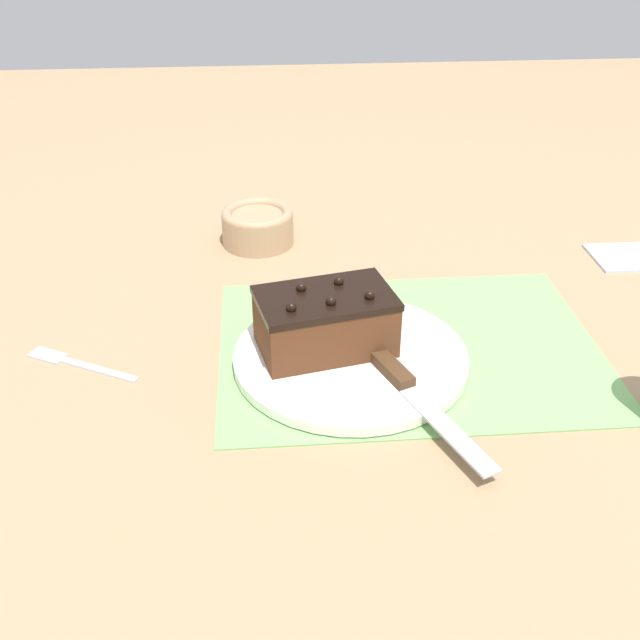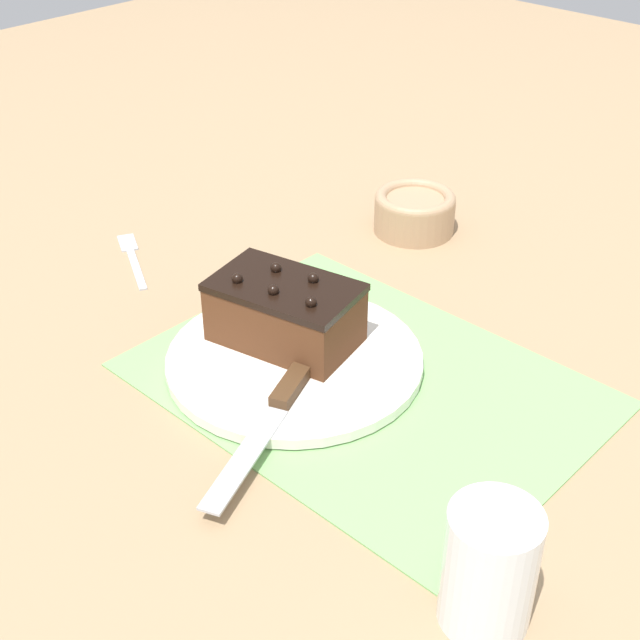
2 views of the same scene
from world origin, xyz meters
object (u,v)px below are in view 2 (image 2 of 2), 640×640
(cake_plate, at_px, (295,360))
(chocolate_cake, at_px, (285,312))
(dessert_fork, at_px, (132,255))
(serving_knife, at_px, (277,408))
(drinking_glass, at_px, (489,568))
(small_bowl, at_px, (415,211))

(cake_plate, relative_size, chocolate_cake, 1.60)
(dessert_fork, bearing_deg, chocolate_cake, -64.56)
(serving_knife, xyz_separation_m, dessert_fork, (0.38, -0.11, -0.02))
(chocolate_cake, height_order, serving_knife, chocolate_cake)
(cake_plate, distance_m, chocolate_cake, 0.05)
(chocolate_cake, distance_m, drinking_glass, 0.39)
(chocolate_cake, xyz_separation_m, serving_knife, (-0.08, 0.09, -0.03))
(drinking_glass, bearing_deg, chocolate_cake, -22.02)
(drinking_glass, xyz_separation_m, dessert_fork, (0.66, -0.16, -0.05))
(chocolate_cake, bearing_deg, drinking_glass, 157.98)
(cake_plate, xyz_separation_m, drinking_glass, (-0.33, 0.13, 0.04))
(cake_plate, distance_m, dessert_fork, 0.33)
(cake_plate, bearing_deg, drinking_glass, 158.51)
(chocolate_cake, relative_size, serving_knife, 0.82)
(cake_plate, height_order, drinking_glass, drinking_glass)
(serving_knife, relative_size, dessert_fork, 1.50)
(cake_plate, height_order, serving_knife, serving_knife)
(cake_plate, distance_m, small_bowl, 0.36)
(chocolate_cake, bearing_deg, dessert_fork, -2.41)
(small_bowl, bearing_deg, chocolate_cake, 103.20)
(drinking_glass, xyz_separation_m, small_bowl, (0.44, -0.47, -0.02))
(drinking_glass, distance_m, small_bowl, 0.64)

